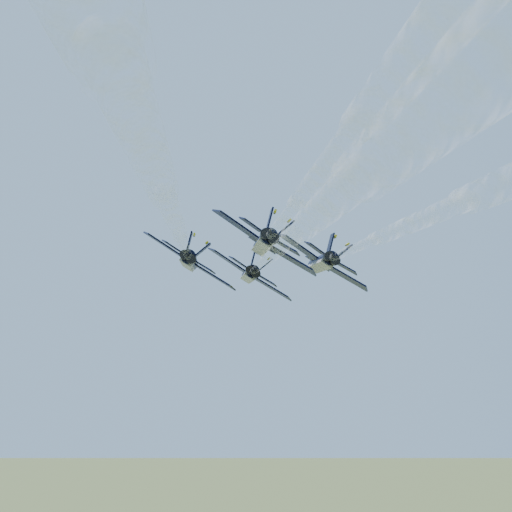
# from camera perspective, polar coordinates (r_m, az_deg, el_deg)

# --- Properties ---
(jet_lead) EXTENTS (11.17, 17.17, 6.99)m
(jet_lead) POSITION_cam_1_polar(r_m,az_deg,el_deg) (96.50, -0.51, -1.50)
(jet_lead) COLOR black
(jet_left) EXTENTS (11.17, 17.17, 6.99)m
(jet_left) POSITION_cam_1_polar(r_m,az_deg,el_deg) (87.78, -5.31, -0.43)
(jet_left) COLOR black
(jet_right) EXTENTS (11.17, 17.17, 6.99)m
(jet_right) POSITION_cam_1_polar(r_m,az_deg,el_deg) (88.62, 5.27, -0.54)
(jet_right) COLOR black
(jet_slot) EXTENTS (11.17, 17.17, 6.99)m
(jet_slot) POSITION_cam_1_polar(r_m,az_deg,el_deg) (77.50, 0.65, 1.02)
(jet_slot) COLOR black
(smoke_trail_lead) EXTENTS (22.25, 83.62, 2.91)m
(smoke_trail_lead) POSITION_cam_1_polar(r_m,az_deg,el_deg) (36.91, 9.10, 16.00)
(smoke_trail_lead) COLOR white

